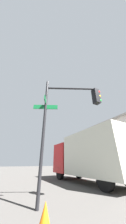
{
  "coord_description": "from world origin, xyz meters",
  "views": [
    {
      "loc": [
        -2.61,
        -7.88,
        1.3
      ],
      "look_at": [
        -6.46,
        -5.92,
        3.42
      ],
      "focal_mm": 16.78,
      "sensor_mm": 36.0,
      "label": 1
    }
  ],
  "objects": [
    {
      "name": "traffic_cone",
      "position": [
        -5.16,
        -6.97,
        0.31
      ],
      "size": [
        0.36,
        0.36,
        0.63
      ],
      "primitive_type": "cone",
      "color": "orange",
      "rests_on": "ground_plane"
    },
    {
      "name": "box_truck_second",
      "position": [
        -9.86,
        -2.05,
        1.9
      ],
      "size": [
        7.68,
        2.61,
        3.47
      ],
      "color": "#B21919",
      "rests_on": "ground_plane"
    },
    {
      "name": "traffic_signal_near",
      "position": [
        -6.24,
        -5.63,
        3.6
      ],
      "size": [
        1.64,
        2.93,
        5.11
      ],
      "color": "black",
      "rests_on": "ground_plane"
    }
  ]
}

